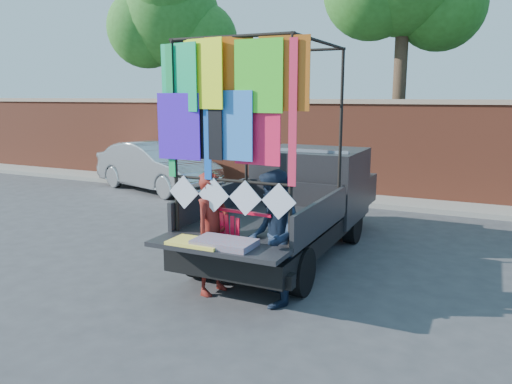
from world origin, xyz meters
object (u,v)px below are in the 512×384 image
at_px(woman, 213,234).
at_px(man, 273,238).
at_px(pickup_truck, 301,199).
at_px(sedan, 158,166).

distance_m(woman, man, 0.89).
bearing_deg(pickup_truck, sedan, 149.04).
xyz_separation_m(sedan, man, (6.20, -5.94, 0.19)).
distance_m(pickup_truck, woman, 2.59).
relative_size(pickup_truck, sedan, 1.28).
relative_size(sedan, man, 2.39).
relative_size(woman, man, 0.95).
distance_m(pickup_truck, sedan, 6.58).
height_order(woman, man, man).
xyz_separation_m(pickup_truck, man, (0.56, -2.56, 0.02)).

